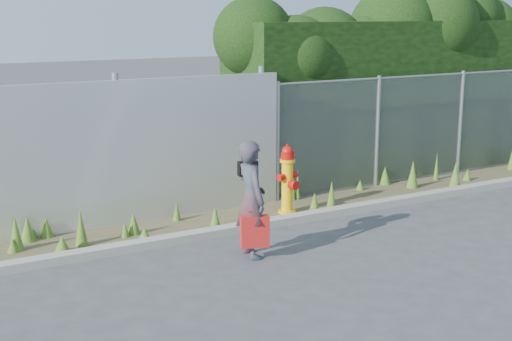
{
  "coord_description": "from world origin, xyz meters",
  "views": [
    {
      "loc": [
        -5.19,
        -7.01,
        3.17
      ],
      "look_at": [
        -0.3,
        1.4,
        1.0
      ],
      "focal_mm": 50.0,
      "sensor_mm": 36.0,
      "label": 1
    }
  ],
  "objects": [
    {
      "name": "fire_hydrant",
      "position": [
        0.78,
        2.26,
        0.55
      ],
      "size": [
        0.38,
        0.34,
        1.14
      ],
      "rotation": [
        0.0,
        0.0,
        0.21
      ],
      "color": "#FFB90D",
      "rests_on": "ground"
    },
    {
      "name": "chainlink_fence",
      "position": [
        4.25,
        3.0,
        1.03
      ],
      "size": [
        6.5,
        0.07,
        2.05
      ],
      "color": "gray",
      "rests_on": "ground"
    },
    {
      "name": "hedge",
      "position": [
        4.53,
        4.04,
        2.09
      ],
      "size": [
        7.67,
        2.06,
        3.8
      ],
      "color": "black",
      "rests_on": "ground"
    },
    {
      "name": "woman",
      "position": [
        -0.72,
        0.79,
        0.78
      ],
      "size": [
        0.43,
        0.61,
        1.56
      ],
      "primitive_type": "imported",
      "rotation": [
        0.0,
        0.0,
        1.46
      ],
      "color": "#0F5563",
      "rests_on": "ground"
    },
    {
      "name": "ground",
      "position": [
        0.0,
        0.0,
        0.0
      ],
      "size": [
        80.0,
        80.0,
        0.0
      ],
      "primitive_type": "plane",
      "color": "#3E3E41",
      "rests_on": "ground"
    },
    {
      "name": "corrugated_fence",
      "position": [
        -3.25,
        3.01,
        1.1
      ],
      "size": [
        8.5,
        0.21,
        2.3
      ],
      "color": "silver",
      "rests_on": "ground"
    },
    {
      "name": "red_tote_bag",
      "position": [
        -0.77,
        0.63,
        0.39
      ],
      "size": [
        0.37,
        0.14,
        0.49
      ],
      "rotation": [
        0.0,
        0.0,
        -0.33
      ],
      "color": "#AD2C09"
    },
    {
      "name": "weed_strip",
      "position": [
        0.39,
        2.41,
        0.14
      ],
      "size": [
        16.0,
        1.33,
        0.55
      ],
      "color": "#4C432B",
      "rests_on": "ground"
    },
    {
      "name": "curb",
      "position": [
        0.0,
        1.8,
        0.06
      ],
      "size": [
        16.0,
        0.22,
        0.12
      ],
      "primitive_type": "cube",
      "color": "gray",
      "rests_on": "ground"
    },
    {
      "name": "black_shoulder_bag",
      "position": [
        -0.64,
        1.03,
        1.14
      ],
      "size": [
        0.26,
        0.11,
        0.2
      ],
      "rotation": [
        0.0,
        0.0,
        -0.18
      ],
      "color": "black"
    }
  ]
}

